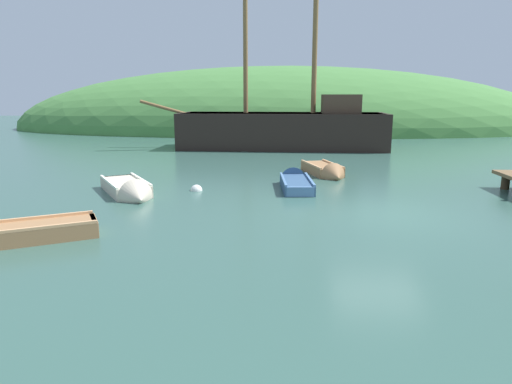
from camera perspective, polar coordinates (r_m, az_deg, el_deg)
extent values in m
plane|color=#33564C|center=(12.97, 15.55, -2.63)|extent=(120.00, 120.00, 0.00)
cylinder|color=#433421|center=(18.00, 29.05, 0.38)|extent=(0.28, 0.28, 1.23)
ellipsoid|color=#477F3D|center=(44.88, 3.20, 8.02)|extent=(52.84, 21.71, 12.01)
cube|color=black|center=(28.01, 3.32, 6.96)|extent=(12.61, 4.26, 2.98)
cube|color=#997A51|center=(27.91, 3.36, 9.90)|extent=(12.10, 3.93, 0.10)
cylinder|color=olive|center=(29.12, -11.71, 10.46)|extent=(2.95, 0.28, 0.97)
cylinder|color=olive|center=(28.34, -1.36, 20.17)|extent=(0.28, 0.28, 9.98)
cylinder|color=olive|center=(28.11, 7.52, 19.12)|extent=(0.30, 0.30, 8.98)
cube|color=#4C3828|center=(28.00, 10.68, 10.95)|extent=(2.28, 2.80, 1.10)
cube|color=#335175|center=(15.72, 5.16, 0.71)|extent=(1.19, 2.56, 0.45)
cone|color=#335175|center=(17.24, 4.63, 1.74)|extent=(1.00, 0.70, 0.95)
cube|color=#4F75A1|center=(14.54, 5.64, 0.04)|extent=(0.91, 0.19, 0.32)
cube|color=#4F75A1|center=(16.11, 5.01, 1.59)|extent=(0.93, 0.25, 0.05)
cube|color=#4F75A1|center=(15.26, 5.34, 0.99)|extent=(0.93, 0.25, 0.05)
cube|color=#4F75A1|center=(15.72, 6.85, 1.62)|extent=(0.27, 2.44, 0.07)
cube|color=#4F75A1|center=(15.63, 3.50, 1.62)|extent=(0.27, 2.44, 0.07)
cube|color=beige|center=(15.79, -16.25, 0.41)|extent=(2.40, 2.87, 0.50)
cone|color=beige|center=(14.19, -14.74, -0.78)|extent=(1.28, 1.15, 1.09)
cube|color=white|center=(17.01, -17.23, 1.43)|extent=(0.93, 0.65, 0.35)
cube|color=white|center=(15.30, -15.90, 0.80)|extent=(0.98, 0.72, 0.05)
cube|color=white|center=(16.20, -16.66, 1.36)|extent=(0.98, 0.72, 0.05)
cube|color=white|center=(15.63, -18.20, 1.22)|extent=(1.47, 2.25, 0.07)
cube|color=white|center=(15.86, -14.44, 1.59)|extent=(1.47, 2.25, 0.07)
cube|color=#9E7047|center=(19.09, 8.36, 2.72)|extent=(1.69, 2.62, 0.49)
cone|color=#9E7047|center=(17.70, 10.09, 1.92)|extent=(1.14, 0.87, 1.00)
cube|color=tan|center=(20.15, 7.20, 3.46)|extent=(0.95, 0.38, 0.34)
cube|color=tan|center=(18.67, 8.83, 3.07)|extent=(0.98, 0.44, 0.05)
cube|color=tan|center=(19.45, 7.93, 3.46)|extent=(0.98, 0.44, 0.05)
cube|color=tan|center=(18.88, 6.99, 3.50)|extent=(0.73, 2.30, 0.07)
cube|color=tan|center=(19.23, 9.74, 3.57)|extent=(0.73, 2.30, 0.07)
cube|color=#9E7047|center=(11.39, -25.43, -4.79)|extent=(2.54, 2.03, 0.48)
cube|color=tan|center=(11.40, -19.88, -3.93)|extent=(0.56, 0.88, 0.34)
cube|color=tan|center=(11.36, -27.56, -4.10)|extent=(0.62, 0.93, 0.05)
cube|color=tan|center=(11.34, -23.46, -3.74)|extent=(0.62, 0.93, 0.05)
cube|color=tan|center=(11.79, -25.56, -2.90)|extent=(2.03, 1.16, 0.07)
cube|color=tan|center=(10.86, -25.55, -4.11)|extent=(2.03, 1.16, 0.07)
sphere|color=white|center=(15.62, -7.58, 0.19)|extent=(0.41, 0.41, 0.41)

